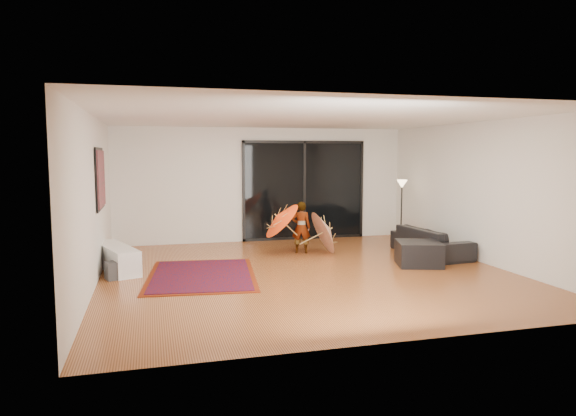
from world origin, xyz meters
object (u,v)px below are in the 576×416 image
object	(u,v)px
sofa	(431,241)
child	(301,227)
media_console	(116,258)
ottoman	(419,253)

from	to	relation	value
sofa	child	size ratio (longest dim) A/B	1.76
media_console	child	size ratio (longest dim) A/B	1.47
sofa	child	distance (m)	2.70
sofa	child	bearing A→B (deg)	65.17
media_console	child	distance (m)	3.74
ottoman	child	world-z (taller)	child
media_console	sofa	distance (m)	6.20
media_console	ottoman	distance (m)	5.55
ottoman	media_console	bearing A→B (deg)	169.23
sofa	ottoman	size ratio (longest dim) A/B	2.46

